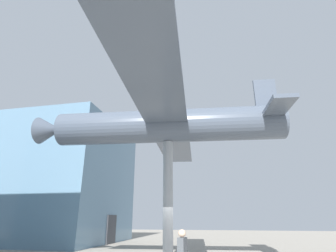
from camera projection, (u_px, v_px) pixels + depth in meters
name	position (u px, v px, depth m)	size (l,w,h in m)	color
glass_pavilion_right	(52.00, 182.00, 24.89)	(11.16, 12.68, 11.19)	#60849E
support_pylon_central	(168.00, 200.00, 12.28)	(0.47, 0.47, 5.66)	#999EA3
suspended_airplane	(163.00, 126.00, 13.55)	(17.41, 13.23, 3.22)	#4C5666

